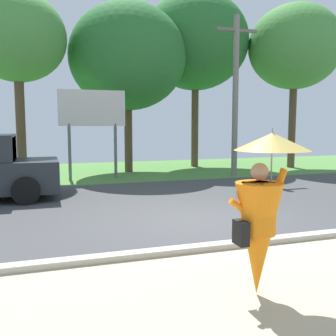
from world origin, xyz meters
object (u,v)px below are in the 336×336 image
tree_right_mid (295,47)px  tree_right_far (196,42)px  utility_pole (235,93)px  tree_left_far (127,57)px  roadside_billboard (92,115)px  monk_pedestrian (261,212)px  tree_center_back (17,38)px

tree_right_mid → tree_right_far: (-4.44, 1.97, 0.36)m
utility_pole → tree_right_far: size_ratio=0.76×
tree_left_far → tree_right_far: 4.08m
roadside_billboard → tree_right_mid: tree_right_mid is taller
monk_pedestrian → tree_center_back: (-3.34, 12.01, 4.35)m
tree_center_back → utility_pole: bearing=-11.3°
roadside_billboard → tree_left_far: 3.70m
tree_left_far → tree_center_back: size_ratio=1.05×
tree_right_mid → utility_pole: bearing=-154.7°
tree_right_mid → tree_center_back: bearing=-178.5°
utility_pole → tree_center_back: tree_center_back is taller
utility_pole → tree_left_far: size_ratio=0.87×
tree_left_far → tree_center_back: (-4.52, -1.13, 0.29)m
utility_pole → tree_right_mid: (4.28, 2.02, 2.45)m
monk_pedestrian → utility_pole: bearing=71.4°
roadside_billboard → tree_left_far: tree_left_far is taller
utility_pole → tree_center_back: bearing=168.7°
tree_right_mid → roadside_billboard: bearing=-173.8°
monk_pedestrian → tree_right_mid: bearing=60.5°
utility_pole → tree_center_back: (-8.43, 1.68, 1.97)m
tree_right_far → roadside_billboard: bearing=-151.2°
roadside_billboard → tree_right_far: tree_right_far is taller
tree_center_back → tree_right_far: (8.26, 2.32, 0.84)m
roadside_billboard → utility_pole: bearing=-9.1°
utility_pole → tree_left_far: (-3.91, 2.81, 1.68)m
roadside_billboard → tree_center_back: 4.00m
tree_left_far → tree_center_back: tree_left_far is taller
roadside_billboard → tree_right_mid: size_ratio=0.44×
utility_pole → tree_right_far: (-0.17, 4.00, 2.81)m
roadside_billboard → tree_center_back: tree_center_back is taller
tree_center_back → tree_right_mid: (12.71, 0.34, 0.48)m
tree_right_far → tree_right_mid: bearing=-24.0°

